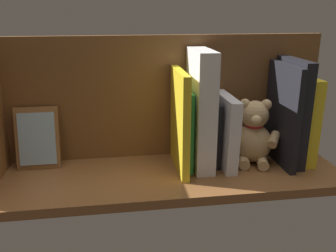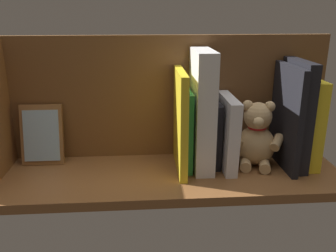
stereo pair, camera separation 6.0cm
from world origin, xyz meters
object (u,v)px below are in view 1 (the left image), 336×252
Objects in this scene: picture_frame_leaning at (37,138)px; book_0 at (301,119)px; teddy_bear at (253,135)px; dictionary_thick_white at (201,110)px.

book_0 is at bearing 175.95° from picture_frame_leaning.
teddy_bear is 15.82cm from dictionary_thick_white.
dictionary_thick_white is at bearing 172.84° from picture_frame_leaning.
book_0 is at bearing -179.36° from dictionary_thick_white.
teddy_bear is 0.57× the size of dictionary_thick_white.
dictionary_thick_white reaches higher than teddy_bear.
book_0 is 1.32× the size of teddy_bear.
teddy_bear is 54.69cm from picture_frame_leaning.
teddy_bear is 1.09× the size of picture_frame_leaning.
book_0 is at bearing -162.76° from teddy_bear.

